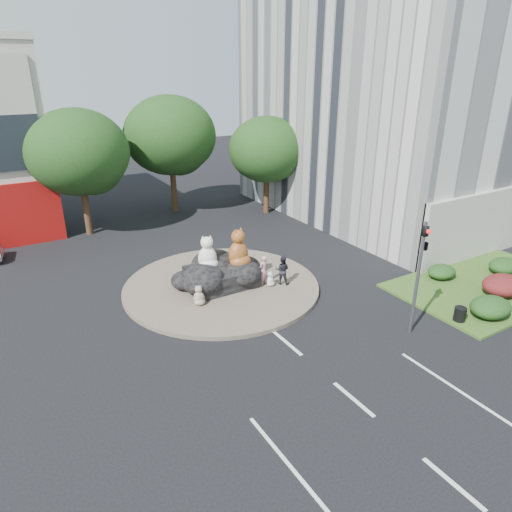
{
  "coord_description": "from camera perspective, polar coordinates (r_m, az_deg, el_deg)",
  "views": [
    {
      "loc": [
        -9.33,
        -9.06,
        10.56
      ],
      "look_at": [
        1.25,
        8.62,
        2.0
      ],
      "focal_mm": 32.0,
      "sensor_mm": 36.0,
      "label": 1
    }
  ],
  "objects": [
    {
      "name": "pedestrian_pink",
      "position": [
        23.23,
        0.92,
        -1.79
      ],
      "size": [
        0.66,
        0.54,
        1.56
      ],
      "primitive_type": "imported",
      "rotation": [
        0.0,
        0.0,
        3.47
      ],
      "color": "#C17D8F",
      "rests_on": "roundabout_island"
    },
    {
      "name": "grass_verge",
      "position": [
        26.66,
        27.06,
        -3.27
      ],
      "size": [
        10.0,
        6.0,
        0.12
      ],
      "primitive_type": "cube",
      "color": "#2A4A18",
      "rests_on": "ground"
    },
    {
      "name": "street_lamp",
      "position": [
        28.6,
        21.26,
        8.92
      ],
      "size": [
        2.34,
        0.22,
        8.06
      ],
      "color": "#595B60",
      "rests_on": "ground"
    },
    {
      "name": "pedestrian_dark",
      "position": [
        23.32,
        3.31,
        -1.77
      ],
      "size": [
        0.94,
        0.93,
        1.53
      ],
      "primitive_type": "imported",
      "rotation": [
        0.0,
        0.0,
        2.38
      ],
      "color": "black",
      "rests_on": "roundabout_island"
    },
    {
      "name": "hedge_back_green",
      "position": [
        26.21,
        22.2,
        -1.83
      ],
      "size": [
        1.6,
        1.28,
        0.72
      ],
      "primitive_type": "ellipsoid",
      "color": "#123815",
      "rests_on": "grass_verge"
    },
    {
      "name": "tree_mid",
      "position": [
        35.72,
        -10.59,
        14.15
      ],
      "size": [
        6.84,
        6.84,
        8.76
      ],
      "color": "#382314",
      "rests_on": "ground"
    },
    {
      "name": "tree_left",
      "position": [
        32.04,
        -21.2,
        11.54
      ],
      "size": [
        6.46,
        6.46,
        8.27
      ],
      "color": "#382314",
      "rests_on": "ground"
    },
    {
      "name": "hedge_near_green",
      "position": [
        23.18,
        27.26,
        -5.7
      ],
      "size": [
        2.0,
        1.6,
        0.9
      ],
      "primitive_type": "ellipsoid",
      "color": "#123815",
      "rests_on": "grass_verge"
    },
    {
      "name": "roundabout_island",
      "position": [
        23.66,
        -4.33,
        -3.74
      ],
      "size": [
        10.0,
        10.0,
        0.2
      ],
      "primitive_type": "cylinder",
      "color": "brown",
      "rests_on": "ground"
    },
    {
      "name": "kitten_calico",
      "position": [
        21.57,
        -7.16,
        -4.82
      ],
      "size": [
        0.8,
        0.78,
        1.02
      ],
      "primitive_type": null,
      "rotation": [
        0.0,
        0.0,
        -0.61
      ],
      "color": "silver",
      "rests_on": "roundabout_island"
    },
    {
      "name": "traffic_light",
      "position": [
        19.46,
        20.14,
        0.22
      ],
      "size": [
        0.44,
        1.24,
        5.0
      ],
      "color": "#595B60",
      "rests_on": "ground"
    },
    {
      "name": "litter_bin",
      "position": [
        22.28,
        24.13,
        -6.63
      ],
      "size": [
        0.66,
        0.66,
        0.63
      ],
      "primitive_type": "cylinder",
      "rotation": [
        0.0,
        0.0,
        0.31
      ],
      "color": "black",
      "rests_on": "grass_verge"
    },
    {
      "name": "ground",
      "position": [
        16.76,
        12.08,
        -17.11
      ],
      "size": [
        120.0,
        120.0,
        0.0
      ],
      "primitive_type": "plane",
      "color": "black",
      "rests_on": "ground"
    },
    {
      "name": "kitten_white",
      "position": [
        23.24,
        1.79,
        -2.81
      ],
      "size": [
        0.64,
        0.64,
        0.81
      ],
      "primitive_type": null,
      "rotation": [
        0.0,
        0.0,
        0.79
      ],
      "color": "beige",
      "rests_on": "roundabout_island"
    },
    {
      "name": "tree_right",
      "position": [
        34.96,
        1.4,
        12.79
      ],
      "size": [
        5.7,
        5.7,
        7.3
      ],
      "color": "#382314",
      "rests_on": "ground"
    },
    {
      "name": "hedge_red",
      "position": [
        25.6,
        28.5,
        -3.22
      ],
      "size": [
        2.2,
        1.76,
        0.99
      ],
      "primitive_type": "ellipsoid",
      "color": "#521618",
      "rests_on": "grass_verge"
    },
    {
      "name": "hedge_mid_green",
      "position": [
        28.34,
        28.62,
        -1.08
      ],
      "size": [
        1.8,
        1.44,
        0.81
      ],
      "primitive_type": "ellipsoid",
      "color": "#123815",
      "rests_on": "grass_verge"
    },
    {
      "name": "cat_white",
      "position": [
        22.86,
        -6.11,
        0.46
      ],
      "size": [
        1.37,
        1.29,
        1.82
      ],
      "primitive_type": null,
      "rotation": [
        0.0,
        0.0,
        -0.39
      ],
      "color": "white",
      "rests_on": "rock_plinth"
    },
    {
      "name": "cat_tabby",
      "position": [
        22.98,
        -2.22,
        1.06
      ],
      "size": [
        1.5,
        1.38,
        2.08
      ],
      "primitive_type": null,
      "rotation": [
        0.0,
        0.0,
        0.28
      ],
      "color": "orange",
      "rests_on": "rock_plinth"
    },
    {
      "name": "rock_plinth",
      "position": [
        23.43,
        -4.37,
        -2.54
      ],
      "size": [
        3.2,
        2.6,
        0.9
      ],
      "primitive_type": null,
      "color": "black",
      "rests_on": "roundabout_island"
    }
  ]
}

